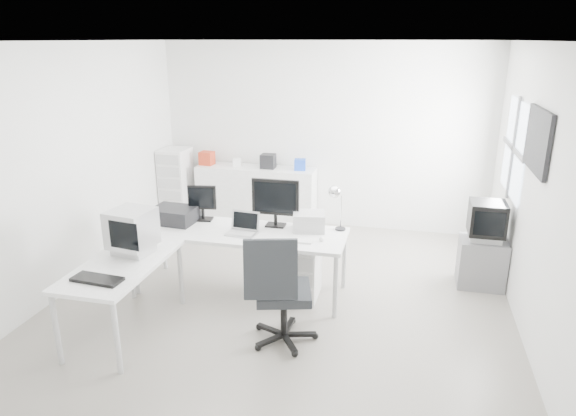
% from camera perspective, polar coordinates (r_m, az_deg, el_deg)
% --- Properties ---
extents(floor, '(5.00, 5.00, 0.01)m').
position_cam_1_polar(floor, '(6.01, -0.45, -9.68)').
color(floor, '#B7AFA5').
rests_on(floor, ground).
extents(ceiling, '(5.00, 5.00, 0.01)m').
position_cam_1_polar(ceiling, '(5.31, -0.53, 18.08)').
color(ceiling, white).
rests_on(ceiling, back_wall).
extents(back_wall, '(5.00, 0.02, 2.80)m').
position_cam_1_polar(back_wall, '(7.89, 3.92, 7.90)').
color(back_wall, white).
rests_on(back_wall, floor).
extents(left_wall, '(0.02, 5.00, 2.80)m').
position_cam_1_polar(left_wall, '(6.54, -22.32, 4.39)').
color(left_wall, white).
rests_on(left_wall, floor).
extents(right_wall, '(0.02, 5.00, 2.80)m').
position_cam_1_polar(right_wall, '(5.48, 25.80, 1.42)').
color(right_wall, white).
rests_on(right_wall, floor).
extents(window, '(0.02, 1.20, 1.10)m').
position_cam_1_polar(window, '(6.58, 23.84, 6.06)').
color(window, white).
rests_on(window, right_wall).
extents(wall_picture, '(0.04, 0.90, 0.60)m').
position_cam_1_polar(wall_picture, '(5.46, 26.01, 6.76)').
color(wall_picture, black).
rests_on(wall_picture, right_wall).
extents(main_desk, '(2.40, 0.80, 0.75)m').
position_cam_1_polar(main_desk, '(5.98, -5.23, -5.90)').
color(main_desk, white).
rests_on(main_desk, floor).
extents(side_desk, '(0.70, 1.40, 0.75)m').
position_cam_1_polar(side_desk, '(5.42, -17.67, -9.44)').
color(side_desk, white).
rests_on(side_desk, floor).
extents(drawer_pedestal, '(0.40, 0.50, 0.60)m').
position_cam_1_polar(drawer_pedestal, '(5.89, 1.47, -7.05)').
color(drawer_pedestal, white).
rests_on(drawer_pedestal, floor).
extents(inkjet_printer, '(0.53, 0.43, 0.18)m').
position_cam_1_polar(inkjet_printer, '(6.21, -12.52, -0.76)').
color(inkjet_printer, black).
rests_on(inkjet_printer, main_desk).
extents(lcd_monitor_small, '(0.36, 0.24, 0.42)m').
position_cam_1_polar(lcd_monitor_small, '(6.18, -9.50, 0.54)').
color(lcd_monitor_small, black).
rests_on(lcd_monitor_small, main_desk).
extents(lcd_monitor_large, '(0.55, 0.22, 0.57)m').
position_cam_1_polar(lcd_monitor_large, '(5.87, -1.40, 0.62)').
color(lcd_monitor_large, black).
rests_on(lcd_monitor_large, main_desk).
extents(laptop, '(0.34, 0.35, 0.21)m').
position_cam_1_polar(laptop, '(5.70, -5.21, -1.95)').
color(laptop, '#B7B7BA').
rests_on(laptop, main_desk).
extents(white_keyboard, '(0.43, 0.14, 0.02)m').
position_cam_1_polar(white_keyboard, '(5.53, 0.57, -3.56)').
color(white_keyboard, white).
rests_on(white_keyboard, main_desk).
extents(white_mouse, '(0.05, 0.05, 0.05)m').
position_cam_1_polar(white_mouse, '(5.52, 3.73, -3.46)').
color(white_mouse, white).
rests_on(white_mouse, main_desk).
extents(laser_printer, '(0.41, 0.37, 0.20)m').
position_cam_1_polar(laser_printer, '(5.82, 2.35, -1.48)').
color(laser_printer, '#AFAFAF').
rests_on(laser_printer, main_desk).
extents(desk_lamp, '(0.17, 0.17, 0.45)m').
position_cam_1_polar(desk_lamp, '(5.80, 5.91, -0.33)').
color(desk_lamp, silver).
rests_on(desk_lamp, main_desk).
extents(crt_monitor, '(0.48, 0.48, 0.49)m').
position_cam_1_polar(crt_monitor, '(5.37, -16.97, -2.41)').
color(crt_monitor, '#B7B7BA').
rests_on(crt_monitor, side_desk).
extents(black_keyboard, '(0.47, 0.22, 0.03)m').
position_cam_1_polar(black_keyboard, '(4.96, -20.45, -7.43)').
color(black_keyboard, black).
rests_on(black_keyboard, side_desk).
extents(office_chair, '(0.81, 0.81, 1.15)m').
position_cam_1_polar(office_chair, '(4.94, -0.47, -8.79)').
color(office_chair, '#222427').
rests_on(office_chair, floor).
extents(tv_cabinet, '(0.53, 0.44, 0.58)m').
position_cam_1_polar(tv_cabinet, '(6.54, 20.69, -5.69)').
color(tv_cabinet, slate).
rests_on(tv_cabinet, floor).
extents(crt_tv, '(0.50, 0.48, 0.45)m').
position_cam_1_polar(crt_tv, '(6.36, 21.21, -1.44)').
color(crt_tv, black).
rests_on(crt_tv, tv_cabinet).
extents(sideboard, '(1.86, 0.46, 0.93)m').
position_cam_1_polar(sideboard, '(8.09, -3.54, 1.34)').
color(sideboard, white).
rests_on(sideboard, floor).
extents(clutter_box_a, '(0.22, 0.20, 0.21)m').
position_cam_1_polar(clutter_box_a, '(8.20, -9.00, 5.49)').
color(clutter_box_a, '#B7331A').
rests_on(clutter_box_a, sideboard).
extents(clutter_box_b, '(0.14, 0.13, 0.12)m').
position_cam_1_polar(clutter_box_b, '(8.04, -5.67, 5.06)').
color(clutter_box_b, white).
rests_on(clutter_box_b, sideboard).
extents(clutter_box_c, '(0.22, 0.20, 0.22)m').
position_cam_1_polar(clutter_box_c, '(7.88, -2.23, 5.22)').
color(clutter_box_c, black).
rests_on(clutter_box_c, sideboard).
extents(clutter_box_d, '(0.19, 0.17, 0.17)m').
position_cam_1_polar(clutter_box_d, '(7.77, 1.34, 4.85)').
color(clutter_box_d, blue).
rests_on(clutter_box_d, sideboard).
extents(clutter_bottle, '(0.07, 0.07, 0.22)m').
position_cam_1_polar(clutter_bottle, '(8.36, -10.81, 5.67)').
color(clutter_bottle, white).
rests_on(clutter_bottle, sideboard).
extents(filing_cabinet, '(0.41, 0.49, 1.19)m').
position_cam_1_polar(filing_cabinet, '(8.37, -12.27, 2.46)').
color(filing_cabinet, white).
rests_on(filing_cabinet, floor).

